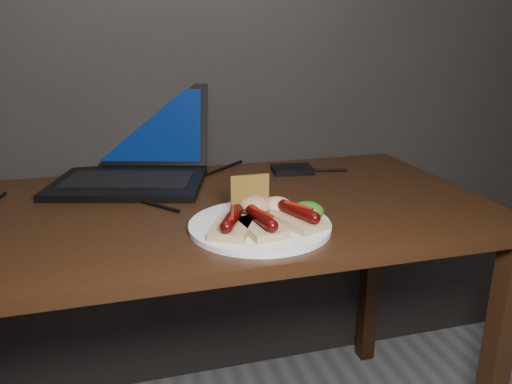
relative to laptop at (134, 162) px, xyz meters
The scene contains 12 objects.
desk 0.32m from the laptop, 64.81° to the right, with size 1.40×0.70×0.75m.
laptop is the anchor object (origin of this frame).
hard_drive 0.45m from the laptop, ahead, with size 0.11×0.09×0.02m, color black.
desk_cables 0.14m from the laptop, 48.59° to the right, with size 0.97×0.41×0.01m.
plate 0.50m from the laptop, 62.03° to the right, with size 0.30×0.30×0.01m, color white.
bread_sausage_left 0.50m from the laptop, 70.34° to the right, with size 0.11×0.13×0.04m.
bread_sausage_center 0.53m from the laptop, 65.19° to the right, with size 0.09×0.12×0.04m.
bread_sausage_right 0.56m from the laptop, 56.81° to the right, with size 0.11×0.13×0.04m.
crispbread 0.44m from the laptop, 58.26° to the right, with size 0.09×0.01×0.09m, color olive.
salad_greens 0.56m from the laptop, 53.37° to the right, with size 0.07×0.07×0.04m, color #166213.
salsa_mound 0.45m from the laptop, 58.16° to the right, with size 0.07×0.07×0.04m, color maroon.
coleslaw_mound 0.48m from the laptop, 53.86° to the right, with size 0.06×0.06×0.04m, color beige.
Camera 1 is at (-0.16, 0.28, 1.14)m, focal length 35.00 mm.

